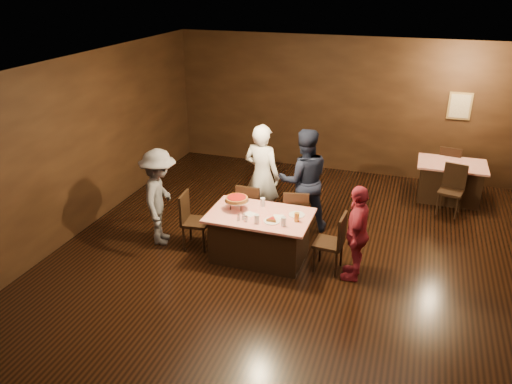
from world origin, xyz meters
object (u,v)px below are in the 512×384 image
glass_back (263,202)px  diner_white_jacket (262,176)px  glass_front_left (257,219)px  glass_front_right (284,222)px  main_table (260,236)px  chair_back_near (451,191)px  chair_back_far (450,167)px  chair_far_right (296,214)px  back_table (450,181)px  chair_end_left (196,221)px  chair_far_left (251,208)px  diner_red_shirt (357,233)px  plate_empty (297,215)px  chair_end_right (329,242)px  pizza_stand (237,199)px  diner_navy_hoodie (304,180)px  glass_amber (297,217)px  diner_grey_knit (160,197)px

glass_back → diner_white_jacket: bearing=108.7°
glass_front_left → glass_front_right: 0.40m
main_table → glass_front_left: size_ratio=11.43×
chair_back_near → chair_back_far: same height
chair_far_right → glass_back: size_ratio=6.79×
back_table → chair_end_left: chair_end_left is taller
chair_far_left → diner_red_shirt: (1.91, -0.82, 0.27)m
diner_red_shirt → plate_empty: 0.99m
back_table → glass_front_left: size_ratio=9.29×
back_table → plate_empty: size_ratio=5.20×
chair_end_right → glass_front_right: size_ratio=6.79×
back_table → glass_front_left: 4.64m
chair_far_right → glass_front_right: 1.07m
chair_end_left → plate_empty: bearing=-91.4°
glass_front_left → diner_red_shirt: bearing=8.8°
glass_back → pizza_stand: bearing=-144.5°
back_table → diner_white_jacket: 3.95m
glass_front_left → glass_back: (-0.10, 0.60, 0.00)m
diner_navy_hoodie → glass_front_left: diner_navy_hoodie is taller
diner_red_shirt → glass_front_right: bearing=-80.9°
chair_end_right → glass_amber: bearing=-80.2°
chair_far_right → chair_end_left: (-1.50, -0.75, 0.00)m
plate_empty → chair_end_right: bearing=-15.3°
chair_back_near → glass_front_right: size_ratio=6.79×
diner_navy_hoodie → diner_grey_knit: diner_navy_hoodie is taller
chair_far_left → plate_empty: bearing=147.9°
chair_far_right → diner_navy_hoodie: 0.63m
chair_far_right → diner_grey_knit: 2.29m
chair_far_left → chair_end_left: (-0.70, -0.75, 0.00)m
chair_end_right → diner_red_shirt: (0.41, -0.07, 0.27)m
diner_red_shirt → pizza_stand: diner_red_shirt is taller
diner_white_jacket → pizza_stand: diner_white_jacket is taller
chair_far_right → diner_white_jacket: diner_white_jacket is taller
plate_empty → glass_front_right: (-0.10, -0.40, 0.06)m
chair_back_near → plate_empty: chair_back_near is taller
chair_back_near → diner_white_jacket: diner_white_jacket is taller
chair_far_right → chair_end_right: same height
glass_front_left → glass_front_right: same height
glass_amber → chair_end_left: bearing=178.3°
glass_front_right → glass_back: size_ratio=1.00×
chair_back_far → diner_grey_knit: size_ratio=0.58×
chair_back_far → glass_back: chair_back_far is taller
chair_back_far → diner_white_jacket: 4.30m
chair_far_right → glass_front_right: size_ratio=6.79×
main_table → diner_red_shirt: bearing=-2.8°
plate_empty → glass_front_left: size_ratio=1.79×
diner_white_jacket → diner_red_shirt: (1.85, -1.21, -0.19)m
plate_empty → glass_amber: glass_amber is taller
back_table → chair_far_right: bearing=-134.1°
chair_back_near → pizza_stand: 4.22m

